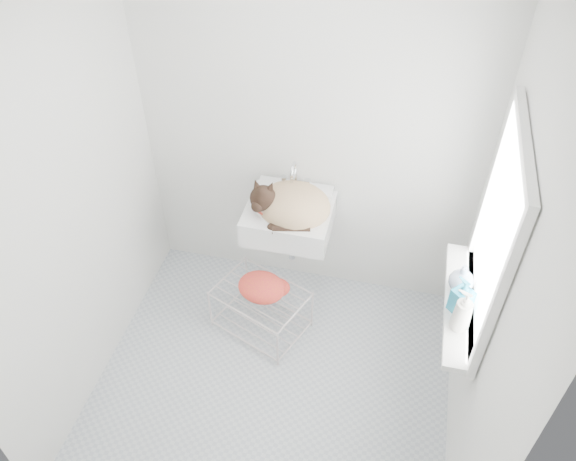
% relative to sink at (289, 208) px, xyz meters
% --- Properties ---
extents(floor, '(2.20, 2.00, 0.02)m').
position_rel_sink_xyz_m(floor, '(0.07, -0.74, -0.85)').
color(floor, '#B1B8BD').
rests_on(floor, ground).
extents(back_wall, '(2.20, 0.02, 2.50)m').
position_rel_sink_xyz_m(back_wall, '(0.07, 0.26, 0.40)').
color(back_wall, silver).
rests_on(back_wall, ground).
extents(right_wall, '(0.02, 2.00, 2.50)m').
position_rel_sink_xyz_m(right_wall, '(1.17, -0.74, 0.40)').
color(right_wall, silver).
rests_on(right_wall, ground).
extents(left_wall, '(0.02, 2.00, 2.50)m').
position_rel_sink_xyz_m(left_wall, '(-1.03, -0.74, 0.40)').
color(left_wall, silver).
rests_on(left_wall, ground).
extents(window_glass, '(0.01, 0.80, 1.00)m').
position_rel_sink_xyz_m(window_glass, '(1.15, -0.54, 0.50)').
color(window_glass, white).
rests_on(window_glass, right_wall).
extents(window_frame, '(0.04, 0.90, 1.10)m').
position_rel_sink_xyz_m(window_frame, '(1.14, -0.54, 0.50)').
color(window_frame, white).
rests_on(window_frame, right_wall).
extents(windowsill, '(0.16, 0.88, 0.04)m').
position_rel_sink_xyz_m(windowsill, '(1.08, -0.54, -0.02)').
color(windowsill, white).
rests_on(windowsill, right_wall).
extents(sink, '(0.55, 0.48, 0.22)m').
position_rel_sink_xyz_m(sink, '(0.00, 0.00, 0.00)').
color(sink, white).
rests_on(sink, back_wall).
extents(faucet, '(0.20, 0.14, 0.20)m').
position_rel_sink_xyz_m(faucet, '(0.00, 0.18, 0.14)').
color(faucet, silver).
rests_on(faucet, sink).
extents(cat, '(0.49, 0.40, 0.31)m').
position_rel_sink_xyz_m(cat, '(0.01, -0.02, 0.04)').
color(cat, tan).
rests_on(cat, sink).
extents(wire_rack, '(0.68, 0.59, 0.34)m').
position_rel_sink_xyz_m(wire_rack, '(-0.12, -0.31, -0.70)').
color(wire_rack, silver).
rests_on(wire_rack, floor).
extents(towel, '(0.36, 0.29, 0.13)m').
position_rel_sink_xyz_m(towel, '(-0.11, -0.32, -0.48)').
color(towel, '#D06314').
rests_on(towel, wire_rack).
extents(bottle_a, '(0.11, 0.11, 0.22)m').
position_rel_sink_xyz_m(bottle_a, '(1.07, -0.72, 0.00)').
color(bottle_a, white).
rests_on(bottle_a, windowsill).
extents(bottle_b, '(0.14, 0.14, 0.22)m').
position_rel_sink_xyz_m(bottle_b, '(1.07, -0.60, 0.00)').
color(bottle_b, teal).
rests_on(bottle_b, windowsill).
extents(bottle_c, '(0.17, 0.17, 0.18)m').
position_rel_sink_xyz_m(bottle_c, '(1.07, -0.45, 0.00)').
color(bottle_c, silver).
rests_on(bottle_c, windowsill).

